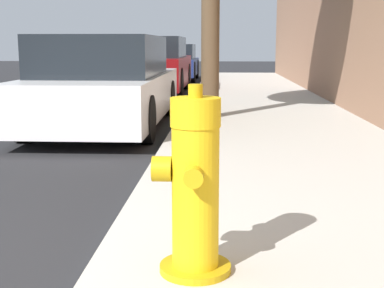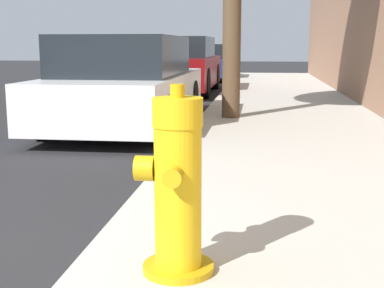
{
  "view_description": "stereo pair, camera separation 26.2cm",
  "coord_description": "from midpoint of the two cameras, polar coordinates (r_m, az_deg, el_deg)",
  "views": [
    {
      "loc": [
        2.39,
        -2.41,
        1.23
      ],
      "look_at": [
        2.18,
        1.31,
        0.54
      ],
      "focal_mm": 50.0,
      "sensor_mm": 36.0,
      "label": 1
    },
    {
      "loc": [
        2.65,
        -2.38,
        1.23
      ],
      "look_at": [
        2.18,
        1.31,
        0.54
      ],
      "focal_mm": 50.0,
      "sensor_mm": 36.0,
      "label": 2
    }
  ],
  "objects": [
    {
      "name": "parked_car_far",
      "position": [
        19.2,
        1.42,
        8.67
      ],
      "size": [
        1.85,
        3.83,
        1.27
      ],
      "color": "navy",
      "rests_on": "ground_plane"
    },
    {
      "name": "fire_hydrant",
      "position": [
        2.61,
        1.28,
        -4.78
      ],
      "size": [
        0.39,
        0.39,
        0.93
      ],
      "color": "#C39C11",
      "rests_on": "sidewalk_slab"
    },
    {
      "name": "parked_car_mid",
      "position": [
        14.02,
        -0.75,
        8.34
      ],
      "size": [
        1.79,
        4.53,
        1.45
      ],
      "color": "maroon",
      "rests_on": "ground_plane"
    },
    {
      "name": "parked_car_near",
      "position": [
        8.25,
        -5.98,
        6.43
      ],
      "size": [
        1.77,
        4.56,
        1.37
      ],
      "color": "silver",
      "rests_on": "ground_plane"
    }
  ]
}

